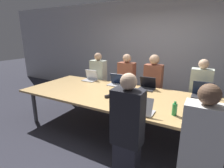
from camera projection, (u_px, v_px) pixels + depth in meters
The scene contains 21 objects.
ground_plane at pixel (128, 131), 3.44m from camera, with size 24.00×24.00×0.00m, color #2D2D38.
curtain_wall at pixel (160, 51), 4.88m from camera, with size 12.00×0.06×2.80m.
conference_table at pixel (129, 98), 3.25m from camera, with size 4.25×1.53×0.74m.
laptop_near_midright at pixel (141, 109), 2.50m from camera, with size 0.37×0.27×0.26m.
person_near_midright at pixel (127, 128), 2.26m from camera, with size 0.40×0.24×1.40m.
cup_near_midright at pixel (125, 107), 2.65m from camera, with size 0.08×0.08×0.09m.
laptop_far_center at pixel (147, 86), 3.63m from camera, with size 0.33×0.26×0.26m.
person_far_center at pixel (153, 86), 4.03m from camera, with size 0.40×0.24×1.42m.
laptop_far_midleft at pixel (116, 82), 3.93m from camera, with size 0.33×0.25×0.25m.
person_far_midleft at pixel (126, 83), 4.33m from camera, with size 0.40×0.24×1.40m.
cup_far_midleft at pixel (126, 85), 3.79m from camera, with size 0.10×0.10×0.08m.
bottle_far_midleft at pixel (123, 83), 3.69m from camera, with size 0.07×0.07×0.27m.
laptop_far_right at pixel (202, 93), 3.18m from camera, with size 0.35×0.27×0.27m.
person_far_right at pixel (199, 94), 3.55m from camera, with size 0.40×0.24×1.39m.
laptop_far_left at pixel (91, 77), 4.32m from camera, with size 0.32×0.26×0.26m.
person_far_left at pixel (99, 80), 4.68m from camera, with size 0.40×0.24×1.39m.
laptop_near_right at pixel (198, 118), 2.21m from camera, with size 0.35×0.24×0.24m.
person_near_right at pixel (200, 151), 1.80m from camera, with size 0.40×0.24×1.40m.
bottle_near_right at pixel (175, 109), 2.44m from camera, with size 0.07×0.07×0.21m.
stapler at pixel (109, 96), 3.16m from camera, with size 0.10×0.16×0.05m.
notebook at pixel (131, 94), 3.29m from camera, with size 0.21×0.17×0.02m.
Camera 1 is at (1.21, -2.82, 1.84)m, focal length 28.00 mm.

